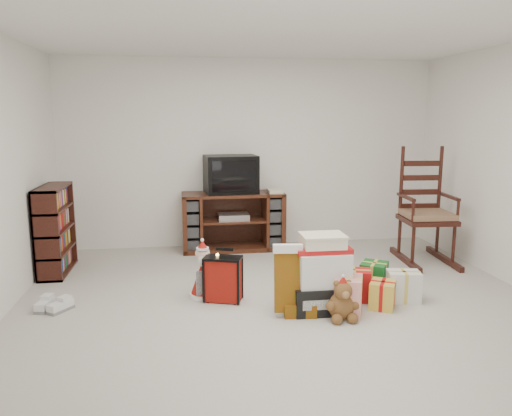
{
  "coord_description": "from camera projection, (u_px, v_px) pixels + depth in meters",
  "views": [
    {
      "loc": [
        -0.88,
        -4.19,
        1.76
      ],
      "look_at": [
        -0.19,
        0.6,
        0.86
      ],
      "focal_mm": 35.0,
      "sensor_mm": 36.0,
      "label": 1
    }
  ],
  "objects": [
    {
      "name": "sneaker_pair",
      "position": [
        53.0,
        306.0,
        4.56
      ],
      "size": [
        0.35,
        0.26,
        0.09
      ],
      "rotation": [
        0.0,
        0.0,
        -0.35
      ],
      "color": "silver",
      "rests_on": "floor"
    },
    {
      "name": "tv_stand",
      "position": [
        233.0,
        221.0,
        6.59
      ],
      "size": [
        1.34,
        0.49,
        0.76
      ],
      "rotation": [
        0.0,
        0.0,
        0.01
      ],
      "color": "#472214",
      "rests_on": "floor"
    },
    {
      "name": "bookshelf",
      "position": [
        55.0,
        231.0,
        5.62
      ],
      "size": [
        0.27,
        0.81,
        0.99
      ],
      "color": "#3C1710",
      "rests_on": "floor"
    },
    {
      "name": "teddy_bear",
      "position": [
        342.0,
        302.0,
        4.34
      ],
      "size": [
        0.24,
        0.21,
        0.35
      ],
      "color": "brown",
      "rests_on": "floor"
    },
    {
      "name": "gift_pile",
      "position": [
        322.0,
        278.0,
        4.54
      ],
      "size": [
        0.55,
        0.4,
        0.69
      ],
      "rotation": [
        0.0,
        0.0,
        0.0
      ],
      "color": "black",
      "rests_on": "floor"
    },
    {
      "name": "stocking",
      "position": [
        288.0,
        280.0,
        4.4
      ],
      "size": [
        0.32,
        0.16,
        0.66
      ],
      "primitive_type": null,
      "rotation": [
        0.0,
        0.0,
        -0.11
      ],
      "color": "#0B690B",
      "rests_on": "floor"
    },
    {
      "name": "room",
      "position": [
        287.0,
        176.0,
        4.29
      ],
      "size": [
        5.01,
        5.01,
        2.51
      ],
      "color": "beige",
      "rests_on": "ground"
    },
    {
      "name": "crt_television",
      "position": [
        231.0,
        174.0,
        6.5
      ],
      "size": [
        0.71,
        0.54,
        0.49
      ],
      "rotation": [
        0.0,
        0.0,
        0.1
      ],
      "color": "black",
      "rests_on": "tv_stand"
    },
    {
      "name": "rocking_chair",
      "position": [
        424.0,
        221.0,
        6.07
      ],
      "size": [
        0.64,
        0.99,
        1.45
      ],
      "rotation": [
        0.0,
        0.0,
        -0.07
      ],
      "color": "#3C1710",
      "rests_on": "floor"
    },
    {
      "name": "gift_cluster",
      "position": [
        376.0,
        289.0,
        4.73
      ],
      "size": [
        0.8,
        0.91,
        0.27
      ],
      "color": "#B61415",
      "rests_on": "floor"
    },
    {
      "name": "mrs_claus_figurine",
      "position": [
        203.0,
        275.0,
        4.89
      ],
      "size": [
        0.28,
        0.26,
        0.57
      ],
      "color": "#9D1910",
      "rests_on": "floor"
    },
    {
      "name": "red_suitcase",
      "position": [
        223.0,
        279.0,
        4.76
      ],
      "size": [
        0.37,
        0.27,
        0.51
      ],
      "rotation": [
        0.0,
        0.0,
        -0.32
      ],
      "color": "#9C1411",
      "rests_on": "floor"
    },
    {
      "name": "santa_figurine",
      "position": [
        313.0,
        264.0,
        5.29
      ],
      "size": [
        0.26,
        0.25,
        0.54
      ],
      "color": "#9D1910",
      "rests_on": "floor"
    }
  ]
}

